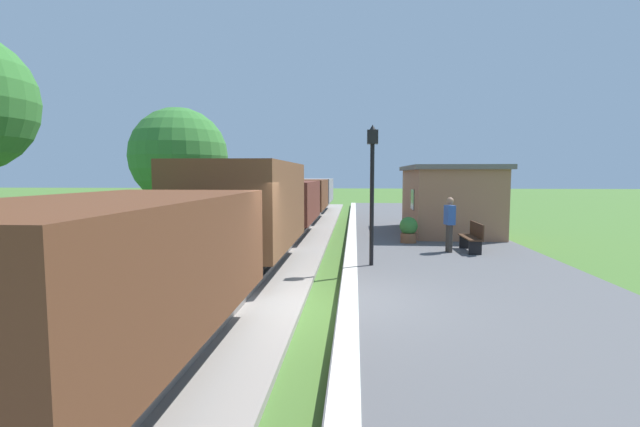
# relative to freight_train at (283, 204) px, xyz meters

# --- Properties ---
(ground_plane) EXTENTS (160.00, 160.00, 0.00)m
(ground_plane) POSITION_rel_freight_train_xyz_m (2.40, -9.52, -1.46)
(ground_plane) COLOR #47702D
(platform_slab) EXTENTS (6.00, 60.00, 0.25)m
(platform_slab) POSITION_rel_freight_train_xyz_m (5.60, -9.52, -1.34)
(platform_slab) COLOR #565659
(platform_slab) RESTS_ON ground
(platform_edge_stripe) EXTENTS (0.36, 60.00, 0.01)m
(platform_edge_stripe) POSITION_rel_freight_train_xyz_m (2.80, -9.52, -1.21)
(platform_edge_stripe) COLOR silver
(platform_edge_stripe) RESTS_ON platform_slab
(track_ballast) EXTENTS (3.80, 60.00, 0.12)m
(track_ballast) POSITION_rel_freight_train_xyz_m (-0.00, -9.52, -1.40)
(track_ballast) COLOR gray
(track_ballast) RESTS_ON ground
(rail_near) EXTENTS (0.07, 60.00, 0.14)m
(rail_near) POSITION_rel_freight_train_xyz_m (0.72, -9.52, -1.27)
(rail_near) COLOR slate
(rail_near) RESTS_ON track_ballast
(rail_far) EXTENTS (0.07, 60.00, 0.14)m
(rail_far) POSITION_rel_freight_train_xyz_m (-0.72, -9.52, -1.27)
(rail_far) COLOR slate
(rail_far) RESTS_ON track_ballast
(freight_train) EXTENTS (2.50, 32.60, 2.72)m
(freight_train) POSITION_rel_freight_train_xyz_m (0.00, 0.00, 0.00)
(freight_train) COLOR brown
(freight_train) RESTS_ON rail_near
(station_hut) EXTENTS (3.50, 5.80, 2.78)m
(station_hut) POSITION_rel_freight_train_xyz_m (6.80, 1.07, 0.19)
(station_hut) COLOR #9E6B4C
(station_hut) RESTS_ON platform_slab
(bench_near_hut) EXTENTS (0.42, 1.50, 0.91)m
(bench_near_hut) POSITION_rel_freight_train_xyz_m (6.60, -3.72, -0.74)
(bench_near_hut) COLOR #422819
(bench_near_hut) RESTS_ON platform_slab
(bench_down_platform) EXTENTS (0.42, 1.50, 0.91)m
(bench_down_platform) POSITION_rel_freight_train_xyz_m (6.60, 5.95, -0.74)
(bench_down_platform) COLOR #422819
(bench_down_platform) RESTS_ON platform_slab
(person_waiting) EXTENTS (0.31, 0.42, 1.71)m
(person_waiting) POSITION_rel_freight_train_xyz_m (5.84, -3.89, -0.28)
(person_waiting) COLOR #38332D
(person_waiting) RESTS_ON platform_slab
(potted_planter) EXTENTS (0.64, 0.64, 0.92)m
(potted_planter) POSITION_rel_freight_train_xyz_m (4.82, -2.01, -0.74)
(potted_planter) COLOR brown
(potted_planter) RESTS_ON platform_slab
(lamp_post_near) EXTENTS (0.28, 0.28, 3.70)m
(lamp_post_near) POSITION_rel_freight_train_xyz_m (3.35, -6.13, 1.34)
(lamp_post_near) COLOR black
(lamp_post_near) RESTS_ON platform_slab
(tree_trackside_far) EXTENTS (3.95, 3.95, 5.39)m
(tree_trackside_far) POSITION_rel_freight_train_xyz_m (-4.31, -0.02, 1.94)
(tree_trackside_far) COLOR #4C3823
(tree_trackside_far) RESTS_ON ground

